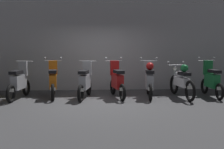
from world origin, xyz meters
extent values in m
plane|color=#424244|center=(0.00, 0.00, 0.00)|extent=(80.00, 80.00, 0.00)
cube|color=#ADADB2|center=(0.00, 2.40, 1.65)|extent=(16.00, 0.30, 3.29)
torus|color=black|center=(-2.51, 1.21, 0.27)|extent=(0.15, 0.54, 0.53)
torus|color=black|center=(-2.65, 0.07, 0.27)|extent=(0.15, 0.54, 0.53)
cube|color=#9EA0A8|center=(-2.58, 0.64, 0.54)|extent=(0.31, 0.76, 0.44)
cube|color=#9EA0A8|center=(-2.54, 0.98, 0.94)|extent=(0.29, 0.15, 0.48)
cube|color=black|center=(-2.60, 0.48, 0.85)|extent=(0.30, 0.55, 0.10)
cylinder|color=#B7BABF|center=(-2.52, 1.12, 1.16)|extent=(0.56, 0.10, 0.04)
cylinder|color=#B7BABF|center=(-2.51, 1.16, 0.69)|extent=(0.07, 0.15, 0.85)
sphere|color=silver|center=(-2.51, 1.16, 1.01)|extent=(0.12, 0.12, 0.12)
cube|color=white|center=(-2.65, 0.09, 0.36)|extent=(0.16, 0.03, 0.10)
torus|color=black|center=(-1.63, 1.40, 0.27)|extent=(0.16, 0.54, 0.53)
torus|color=black|center=(-1.47, 0.26, 0.27)|extent=(0.16, 0.54, 0.53)
cube|color=orange|center=(-1.55, 0.83, 0.54)|extent=(0.32, 0.76, 0.44)
cube|color=orange|center=(-1.60, 1.17, 0.94)|extent=(0.29, 0.16, 0.48)
cube|color=black|center=(-1.52, 0.67, 0.85)|extent=(0.31, 0.55, 0.10)
cylinder|color=#B7BABF|center=(-1.62, 1.31, 1.16)|extent=(0.56, 0.12, 0.04)
sphere|color=#B7BABF|center=(-1.87, 1.27, 1.26)|extent=(0.07, 0.07, 0.07)
sphere|color=#B7BABF|center=(-1.36, 1.34, 1.26)|extent=(0.07, 0.07, 0.07)
cylinder|color=#B7BABF|center=(-1.62, 1.35, 0.69)|extent=(0.08, 0.15, 0.85)
sphere|color=silver|center=(-1.62, 1.35, 1.01)|extent=(0.12, 0.12, 0.12)
cube|color=white|center=(-1.47, 0.28, 0.36)|extent=(0.16, 0.03, 0.10)
torus|color=black|center=(-0.42, 1.16, 0.27)|extent=(0.18, 0.54, 0.53)
torus|color=black|center=(-0.62, 0.03, 0.27)|extent=(0.18, 0.54, 0.53)
cube|color=#9EA0A8|center=(-0.52, 0.60, 0.54)|extent=(0.34, 0.76, 0.44)
cube|color=#9EA0A8|center=(-0.46, 0.94, 0.94)|extent=(0.30, 0.17, 0.48)
cube|color=black|center=(-0.54, 0.44, 0.85)|extent=(0.33, 0.55, 0.10)
cylinder|color=#B7BABF|center=(-0.43, 1.07, 1.16)|extent=(0.56, 0.13, 0.04)
cylinder|color=#B7BABF|center=(-0.42, 1.12, 0.69)|extent=(0.08, 0.16, 0.85)
sphere|color=silver|center=(-0.42, 1.12, 1.01)|extent=(0.12, 0.12, 0.12)
cube|color=white|center=(-0.61, 0.05, 0.36)|extent=(0.16, 0.04, 0.10)
torus|color=black|center=(0.40, 1.23, 0.27)|extent=(0.19, 0.54, 0.53)
torus|color=black|center=(0.63, 0.10, 0.27)|extent=(0.19, 0.54, 0.53)
cube|color=red|center=(0.52, 0.66, 0.54)|extent=(0.36, 0.76, 0.44)
cube|color=red|center=(0.45, 1.00, 0.94)|extent=(0.30, 0.17, 0.48)
cube|color=black|center=(0.55, 0.50, 0.85)|extent=(0.34, 0.56, 0.10)
cylinder|color=#B7BABF|center=(0.42, 1.14, 1.16)|extent=(0.56, 0.14, 0.04)
sphere|color=#B7BABF|center=(0.17, 1.09, 1.26)|extent=(0.07, 0.07, 0.07)
sphere|color=#B7BABF|center=(0.68, 1.19, 1.26)|extent=(0.07, 0.07, 0.07)
cylinder|color=#B7BABF|center=(0.41, 1.18, 0.69)|extent=(0.08, 0.16, 0.85)
sphere|color=silver|center=(0.41, 1.18, 1.01)|extent=(0.12, 0.12, 0.12)
cube|color=white|center=(0.62, 0.12, 0.36)|extent=(0.16, 0.04, 0.10)
torus|color=black|center=(1.62, 1.21, 0.27)|extent=(0.16, 0.54, 0.53)
torus|color=black|center=(1.47, 0.07, 0.27)|extent=(0.16, 0.54, 0.53)
cube|color=#9EA0A8|center=(1.55, 0.64, 0.54)|extent=(0.31, 0.76, 0.44)
cube|color=#9EA0A8|center=(1.59, 0.99, 0.94)|extent=(0.29, 0.16, 0.48)
cube|color=black|center=(1.53, 0.48, 0.85)|extent=(0.31, 0.55, 0.10)
cylinder|color=#B7BABF|center=(1.61, 1.12, 1.16)|extent=(0.56, 0.11, 0.04)
sphere|color=#B7BABF|center=(1.35, 1.16, 1.26)|extent=(0.07, 0.07, 0.07)
sphere|color=#B7BABF|center=(1.87, 1.09, 1.26)|extent=(0.07, 0.07, 0.07)
cylinder|color=#B7BABF|center=(1.62, 1.17, 0.69)|extent=(0.07, 0.15, 0.85)
sphere|color=silver|center=(1.62, 1.17, 1.01)|extent=(0.12, 0.12, 0.12)
cube|color=white|center=(1.48, 0.10, 0.36)|extent=(0.16, 0.03, 0.10)
sphere|color=red|center=(1.53, 0.48, 1.02)|extent=(0.24, 0.24, 0.24)
torus|color=black|center=(2.53, 1.22, 0.33)|extent=(0.14, 0.66, 0.65)
torus|color=black|center=(2.63, -0.08, 0.33)|extent=(0.14, 0.66, 0.65)
cube|color=silver|center=(2.58, 0.57, 0.52)|extent=(0.28, 0.85, 0.28)
ellipsoid|color=silver|center=(2.57, 0.73, 0.73)|extent=(0.29, 0.46, 0.22)
cube|color=black|center=(2.59, 0.39, 0.80)|extent=(0.28, 0.54, 0.10)
cylinder|color=#B7BABF|center=(2.54, 1.11, 1.02)|extent=(0.56, 0.08, 0.04)
sphere|color=#B7BABF|center=(2.28, 1.09, 1.12)|extent=(0.07, 0.07, 0.07)
sphere|color=#B7BABF|center=(2.79, 1.13, 1.12)|extent=(0.07, 0.07, 0.07)
cylinder|color=#B7BABF|center=(2.53, 1.17, 0.65)|extent=(0.07, 0.16, 0.65)
sphere|color=silver|center=(2.53, 1.17, 0.87)|extent=(0.12, 0.12, 0.12)
cube|color=white|center=(2.63, -0.05, 0.43)|extent=(0.16, 0.02, 0.10)
sphere|color=#197238|center=(2.59, 0.39, 0.97)|extent=(0.24, 0.24, 0.24)
torus|color=black|center=(3.61, 1.23, 0.27)|extent=(0.09, 0.53, 0.53)
torus|color=black|center=(3.61, 0.08, 0.27)|extent=(0.09, 0.53, 0.53)
cube|color=#197238|center=(3.61, 0.65, 0.54)|extent=(0.22, 0.74, 0.44)
cube|color=#197238|center=(3.61, 1.00, 0.94)|extent=(0.28, 0.12, 0.48)
cube|color=black|center=(3.61, 0.49, 0.85)|extent=(0.24, 0.52, 0.10)
cylinder|color=#B7BABF|center=(3.61, 1.13, 1.16)|extent=(0.56, 0.04, 0.04)
sphere|color=#B7BABF|center=(3.35, 1.14, 1.26)|extent=(0.07, 0.07, 0.07)
sphere|color=#B7BABF|center=(3.87, 1.13, 1.26)|extent=(0.07, 0.07, 0.07)
cylinder|color=#B7BABF|center=(3.61, 1.18, 0.69)|extent=(0.06, 0.15, 0.85)
sphere|color=silver|center=(3.61, 1.18, 1.01)|extent=(0.12, 0.12, 0.12)
cube|color=white|center=(3.61, 0.10, 0.36)|extent=(0.16, 0.01, 0.10)
camera|label=1|loc=(-0.11, -7.55, 1.62)|focal=41.67mm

